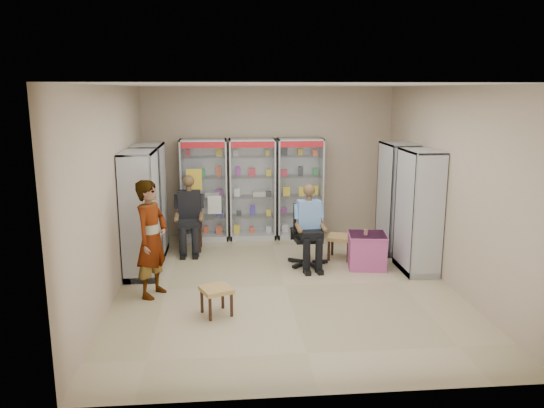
{
  "coord_description": "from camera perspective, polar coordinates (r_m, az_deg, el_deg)",
  "views": [
    {
      "loc": [
        -0.89,
        -7.62,
        2.94
      ],
      "look_at": [
        -0.14,
        0.7,
        1.13
      ],
      "focal_mm": 35.0,
      "sensor_mm": 36.0,
      "label": 1
    }
  ],
  "objects": [
    {
      "name": "wooden_chair",
      "position": [
        9.95,
        -8.79,
        -2.3
      ],
      "size": [
        0.42,
        0.42,
        0.94
      ],
      "primitive_type": "cube",
      "color": "black",
      "rests_on": "floor"
    },
    {
      "name": "cabinet_left_near",
      "position": [
        8.65,
        -13.93,
        -1.11
      ],
      "size": [
        0.9,
        0.5,
        2.0
      ],
      "primitive_type": "cube",
      "rotation": [
        0.0,
        0.0,
        -1.57
      ],
      "color": "#9E9FA5",
      "rests_on": "floor"
    },
    {
      "name": "office_chair",
      "position": [
        9.02,
        3.86,
        -3.39
      ],
      "size": [
        0.6,
        0.6,
        1.04
      ],
      "primitive_type": "cube",
      "rotation": [
        0.0,
        0.0,
        0.06
      ],
      "color": "black",
      "rests_on": "floor"
    },
    {
      "name": "woven_stool_a",
      "position": [
        9.47,
        7.33,
        -4.63
      ],
      "size": [
        0.55,
        0.55,
        0.42
      ],
      "primitive_type": "cube",
      "rotation": [
        0.0,
        0.0,
        -0.38
      ],
      "color": "#A48845",
      "rests_on": "floor"
    },
    {
      "name": "standing_man",
      "position": [
        7.77,
        -12.82,
        -3.68
      ],
      "size": [
        0.63,
        0.73,
        1.7
      ],
      "primitive_type": "imported",
      "rotation": [
        0.0,
        0.0,
        1.14
      ],
      "color": "gray",
      "rests_on": "floor"
    },
    {
      "name": "floor",
      "position": [
        8.22,
        1.43,
        -8.75
      ],
      "size": [
        6.0,
        6.0,
        0.0
      ],
      "primitive_type": "plane",
      "color": "tan",
      "rests_on": "ground"
    },
    {
      "name": "pink_trunk",
      "position": [
        9.07,
        10.16,
        -4.96
      ],
      "size": [
        0.68,
        0.66,
        0.58
      ],
      "primitive_type": "cube",
      "rotation": [
        0.0,
        0.0,
        -0.15
      ],
      "color": "#C54E9A",
      "rests_on": "floor"
    },
    {
      "name": "cabinet_right_near",
      "position": [
        8.91,
        15.48,
        -0.8
      ],
      "size": [
        0.9,
        0.5,
        2.0
      ],
      "primitive_type": "cube",
      "rotation": [
        0.0,
        0.0,
        1.57
      ],
      "color": "#AEB1B5",
      "rests_on": "floor"
    },
    {
      "name": "room_shell",
      "position": [
        7.73,
        1.51,
        5.01
      ],
      "size": [
        5.02,
        6.02,
        3.01
      ],
      "color": "tan",
      "rests_on": "ground"
    },
    {
      "name": "woven_stool_b",
      "position": [
        7.19,
        -5.98,
        -10.34
      ],
      "size": [
        0.49,
        0.49,
        0.38
      ],
      "primitive_type": "cube",
      "rotation": [
        0.0,
        0.0,
        0.4
      ],
      "color": "olive",
      "rests_on": "floor"
    },
    {
      "name": "seated_shopkeeper",
      "position": [
        8.93,
        3.92,
        -2.6
      ],
      "size": [
        0.47,
        0.63,
        1.32
      ],
      "primitive_type": null,
      "rotation": [
        0.0,
        0.0,
        0.06
      ],
      "color": "#769DEA",
      "rests_on": "floor"
    },
    {
      "name": "cabinet_right_far",
      "position": [
        9.93,
        13.28,
        0.62
      ],
      "size": [
        0.9,
        0.5,
        2.0
      ],
      "primitive_type": "cube",
      "rotation": [
        0.0,
        0.0,
        1.57
      ],
      "color": "#A3A4AA",
      "rests_on": "floor"
    },
    {
      "name": "cabinet_back_mid",
      "position": [
        10.55,
        -2.12,
        1.61
      ],
      "size": [
        0.9,
        0.5,
        2.0
      ],
      "primitive_type": "cube",
      "color": "#B5B7BD",
      "rests_on": "floor"
    },
    {
      "name": "seated_customer",
      "position": [
        9.86,
        -8.85,
        -1.24
      ],
      "size": [
        0.44,
        0.6,
        1.34
      ],
      "primitive_type": null,
      "color": "black",
      "rests_on": "floor"
    },
    {
      "name": "cabinet_back_right",
      "position": [
        10.64,
        3.0,
        1.69
      ],
      "size": [
        0.9,
        0.5,
        2.0
      ],
      "primitive_type": "cube",
      "color": "#A3A6AA",
      "rests_on": "floor"
    },
    {
      "name": "tea_glass",
      "position": [
        8.93,
        10.06,
        -3.01
      ],
      "size": [
        0.07,
        0.07,
        0.09
      ],
      "primitive_type": "cylinder",
      "color": "#5B2507",
      "rests_on": "pink_trunk"
    },
    {
      "name": "cabinet_back_left",
      "position": [
        10.54,
        -7.29,
        1.51
      ],
      "size": [
        0.9,
        0.5,
        2.0
      ],
      "primitive_type": "cube",
      "color": "#9FA2A6",
      "rests_on": "floor"
    },
    {
      "name": "cabinet_left_far",
      "position": [
        9.71,
        -12.97,
        0.38
      ],
      "size": [
        0.9,
        0.5,
        2.0
      ],
      "primitive_type": "cube",
      "rotation": [
        0.0,
        0.0,
        -1.57
      ],
      "color": "#B0B2B8",
      "rests_on": "floor"
    }
  ]
}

